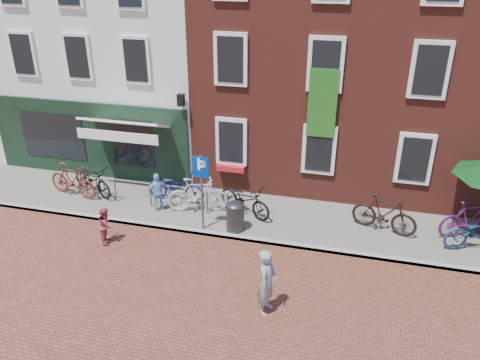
% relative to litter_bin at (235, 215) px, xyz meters
% --- Properties ---
extents(ground, '(80.00, 80.00, 0.00)m').
position_rel_litter_bin_xyz_m(ground, '(-1.31, -0.44, -0.63)').
color(ground, brown).
extents(sidewalk, '(24.00, 3.00, 0.10)m').
position_rel_litter_bin_xyz_m(sidewalk, '(-0.31, 1.06, -0.58)').
color(sidewalk, slate).
rests_on(sidewalk, ground).
extents(building_stucco, '(8.00, 8.00, 9.00)m').
position_rel_litter_bin_xyz_m(building_stucco, '(-6.31, 6.56, 3.87)').
color(building_stucco, silver).
rests_on(building_stucco, ground).
extents(building_brick_mid, '(6.00, 8.00, 10.00)m').
position_rel_litter_bin_xyz_m(building_brick_mid, '(0.69, 6.56, 4.37)').
color(building_brick_mid, maroon).
rests_on(building_brick_mid, ground).
extents(building_brick_right, '(6.00, 8.00, 10.00)m').
position_rel_litter_bin_xyz_m(building_brick_right, '(6.69, 6.56, 4.37)').
color(building_brick_right, maroon).
rests_on(building_brick_right, ground).
extents(litter_bin, '(0.56, 0.56, 1.02)m').
position_rel_litter_bin_xyz_m(litter_bin, '(0.00, 0.00, 0.00)').
color(litter_bin, '#313133').
rests_on(litter_bin, sidewalk).
extents(parking_sign, '(0.50, 0.08, 2.47)m').
position_rel_litter_bin_xyz_m(parking_sign, '(-0.98, -0.20, 1.15)').
color(parking_sign, '#4C4C4F').
rests_on(parking_sign, sidewalk).
extents(woman, '(0.50, 0.68, 1.73)m').
position_rel_litter_bin_xyz_m(woman, '(1.67, -3.29, 0.24)').
color(woman, gray).
rests_on(woman, ground).
extents(boy, '(0.60, 0.67, 1.15)m').
position_rel_litter_bin_xyz_m(boy, '(-3.56, -1.48, -0.06)').
color(boy, '#9A3349').
rests_on(boy, ground).
extents(cafe_person, '(0.80, 0.75, 1.33)m').
position_rel_litter_bin_xyz_m(cafe_person, '(-2.78, 0.56, 0.14)').
color(cafe_person, '#78ABE6').
rests_on(cafe_person, sidewalk).
extents(bicycle_0, '(2.17, 1.53, 1.08)m').
position_rel_litter_bin_xyz_m(bicycle_0, '(-5.54, 1.13, 0.01)').
color(bicycle_0, black).
rests_on(bicycle_0, sidewalk).
extents(bicycle_1, '(2.07, 0.95, 1.20)m').
position_rel_litter_bin_xyz_m(bicycle_1, '(-6.11, 0.78, 0.07)').
color(bicycle_1, '#592118').
rests_on(bicycle_1, sidewalk).
extents(bicycle_2, '(2.08, 0.78, 1.08)m').
position_rel_litter_bin_xyz_m(bicycle_2, '(-2.47, 1.34, 0.01)').
color(bicycle_2, navy).
rests_on(bicycle_2, sidewalk).
extents(bicycle_3, '(2.08, 1.10, 1.20)m').
position_rel_litter_bin_xyz_m(bicycle_3, '(-1.50, 0.83, 0.07)').
color(bicycle_3, '#B9B8BB').
rests_on(bicycle_3, sidewalk).
extents(bicycle_4, '(2.16, 1.56, 1.08)m').
position_rel_litter_bin_xyz_m(bicycle_4, '(0.05, 1.05, 0.01)').
color(bicycle_4, black).
rests_on(bicycle_4, sidewalk).
extents(bicycle_5, '(2.07, 1.12, 1.20)m').
position_rel_litter_bin_xyz_m(bicycle_5, '(4.42, 1.08, 0.07)').
color(bicycle_5, black).
rests_on(bicycle_5, sidewalk).
extents(bicycle_6, '(2.18, 1.31, 1.08)m').
position_rel_litter_bin_xyz_m(bicycle_6, '(7.06, 0.77, 0.01)').
color(bicycle_6, '#142E47').
rests_on(bicycle_6, sidewalk).
extents(bicycle_7, '(2.06, 1.31, 1.20)m').
position_rel_litter_bin_xyz_m(bicycle_7, '(6.92, 1.43, 0.07)').
color(bicycle_7, '#54124B').
rests_on(bicycle_7, sidewalk).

